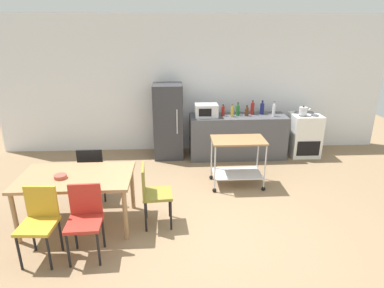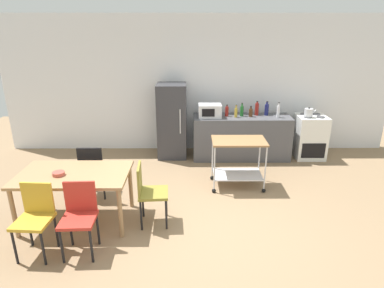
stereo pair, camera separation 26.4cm
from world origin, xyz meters
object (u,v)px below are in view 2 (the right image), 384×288
object	(u,v)px
bottle_soda	(251,112)
stove_oven	(310,137)
microwave	(210,111)
kettle	(309,112)
chair_olive	(149,190)
bottle_wine	(278,111)
kitchen_cart	(238,155)
refrigerator	(172,121)
chair_mustard	(35,215)
dining_table	(74,178)
bottle_vinegar	(257,109)
bottle_hot_sauce	(227,111)
fruit_bowl	(59,174)
chair_black	(93,167)
bottle_sparkling_water	(236,112)
bottle_soy_sauce	(242,111)
chair_red	(79,214)
bottle_olive_oil	(267,109)

from	to	relation	value
bottle_soda	stove_oven	bearing A→B (deg)	1.48
microwave	kettle	bearing A→B (deg)	-1.16
chair_olive	bottle_wine	size ratio (longest dim) A/B	2.88
bottle_wine	kitchen_cart	bearing A→B (deg)	-127.36
refrigerator	microwave	xyz separation A→B (m)	(0.78, -0.14, 0.25)
chair_olive	bottle_soda	xyz separation A→B (m)	(1.81, 2.48, 0.47)
kitchen_cart	chair_mustard	bearing A→B (deg)	-146.48
dining_table	bottle_vinegar	bearing A→B (deg)	40.27
bottle_hot_sauce	chair_olive	bearing A→B (deg)	-117.87
bottle_wine	fruit_bowl	bearing A→B (deg)	-145.78
refrigerator	stove_oven	bearing A→B (deg)	-1.60
stove_oven	fruit_bowl	size ratio (longest dim) A/B	5.67
chair_mustard	bottle_vinegar	bearing A→B (deg)	48.54
chair_black	chair_mustard	distance (m)	1.44
bottle_sparkling_water	kettle	world-z (taller)	bottle_sparkling_water
chair_olive	bottle_soy_sauce	size ratio (longest dim) A/B	3.26
kitchen_cart	kettle	size ratio (longest dim) A/B	3.80
bottle_vinegar	bottle_sparkling_water	bearing A→B (deg)	-160.67
bottle_wine	bottle_hot_sauce	bearing A→B (deg)	174.27
bottle_vinegar	fruit_bowl	bearing A→B (deg)	-140.52
bottle_hot_sauce	bottle_soy_sauce	size ratio (longest dim) A/B	0.87
chair_olive	kitchen_cart	xyz separation A→B (m)	(1.39, 1.14, 0.05)
bottle_soda	bottle_vinegar	distance (m)	0.19
chair_black	bottle_soda	xyz separation A→B (m)	(2.79, 1.70, 0.47)
refrigerator	bottle_soy_sauce	bearing A→B (deg)	-3.01
bottle_sparkling_water	chair_olive	bearing A→B (deg)	-121.74
microwave	fruit_bowl	distance (m)	3.29
kitchen_cart	bottle_wine	size ratio (longest dim) A/B	2.95
chair_black	stove_oven	world-z (taller)	stove_oven
refrigerator	microwave	distance (m)	0.83
chair_black	bottle_vinegar	xyz separation A→B (m)	(2.94, 1.81, 0.51)
stove_oven	microwave	xyz separation A→B (m)	(-2.12, -0.06, 0.58)
stove_oven	chair_black	bearing A→B (deg)	-156.99
chair_black	kitchen_cart	size ratio (longest dim) A/B	0.98
chair_black	kitchen_cart	world-z (taller)	chair_black
bottle_sparkling_water	bottle_soda	world-z (taller)	bottle_sparkling_water
dining_table	kettle	world-z (taller)	kettle
stove_oven	bottle_wine	distance (m)	0.94
chair_black	bottle_vinegar	bearing A→B (deg)	-149.32
bottle_hot_sauce	bottle_sparkling_water	distance (m)	0.19
bottle_soy_sauce	refrigerator	bearing A→B (deg)	176.99
chair_olive	bottle_wine	distance (m)	3.40
chair_red	bottle_soy_sauce	world-z (taller)	bottle_soy_sauce
chair_olive	microwave	xyz separation A→B (m)	(0.97, 2.45, 0.51)
stove_oven	bottle_hot_sauce	xyz separation A→B (m)	(-1.77, -0.00, 0.55)
chair_black	bottle_sparkling_water	distance (m)	3.02
dining_table	bottle_vinegar	world-z (taller)	bottle_vinegar
fruit_bowl	microwave	bearing A→B (deg)	48.59
chair_olive	bottle_olive_oil	bearing A→B (deg)	-43.63
kettle	bottle_soy_sauce	bearing A→B (deg)	175.56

